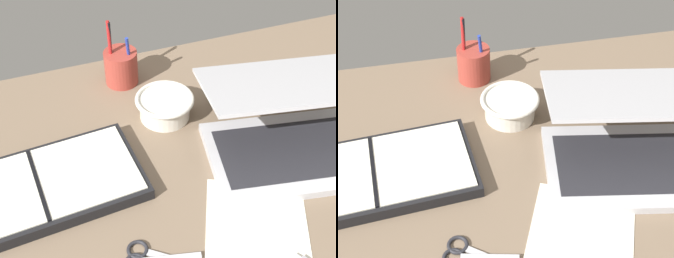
{
  "view_description": "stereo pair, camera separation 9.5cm",
  "coord_description": "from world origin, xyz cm",
  "views": [
    {
      "loc": [
        -25.4,
        -53.93,
        73.54
      ],
      "look_at": [
        -1.8,
        11.53,
        9.0
      ],
      "focal_mm": 50.0,
      "sensor_mm": 36.0,
      "label": 1
    },
    {
      "loc": [
        -16.29,
        -56.53,
        73.54
      ],
      "look_at": [
        -1.8,
        11.53,
        9.0
      ],
      "focal_mm": 50.0,
      "sensor_mm": 36.0,
      "label": 2
    }
  ],
  "objects": [
    {
      "name": "planner",
      "position": [
        -29.03,
        9.75,
        3.39
      ],
      "size": [
        41.33,
        23.86,
        2.97
      ],
      "rotation": [
        0.0,
        0.0,
        0.07
      ],
      "color": "black",
      "rests_on": "desk_top"
    },
    {
      "name": "pen_cup",
      "position": [
        -4.14,
        39.29,
        6.52
      ],
      "size": [
        8.2,
        8.2,
        16.75
      ],
      "color": "#9E382D",
      "rests_on": "desk_top"
    },
    {
      "name": "bowl",
      "position": [
        1.56,
        23.09,
        5.08
      ],
      "size": [
        13.48,
        13.48,
        5.54
      ],
      "color": "silver",
      "rests_on": "desk_top"
    },
    {
      "name": "scissors",
      "position": [
        -14.05,
        -11.04,
        2.34
      ],
      "size": [
        13.24,
        9.33,
        0.8
      ],
      "rotation": [
        0.0,
        0.0,
        -0.44
      ],
      "color": "#B7B7BC",
      "rests_on": "desk_top"
    },
    {
      "name": "desk_top",
      "position": [
        0.0,
        0.0,
        1.0
      ],
      "size": [
        140.0,
        100.0,
        2.0
      ],
      "primitive_type": "cube",
      "color": "#75604C",
      "rests_on": "ground"
    },
    {
      "name": "paper_sheet_front",
      "position": [
        5.6,
        -15.09,
        2.08
      ],
      "size": [
        28.84,
        33.69,
        0.16
      ],
      "primitive_type": "cube",
      "rotation": [
        0.0,
        0.0,
        -0.43
      ],
      "color": "silver",
      "rests_on": "desk_top"
    },
    {
      "name": "laptop",
      "position": [
        22.62,
        4.8,
        7.2
      ],
      "size": [
        39.51,
        37.22,
        15.97
      ],
      "rotation": [
        0.0,
        0.0,
        -0.18
      ],
      "color": "#B7B7BC",
      "rests_on": "desk_top"
    }
  ]
}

